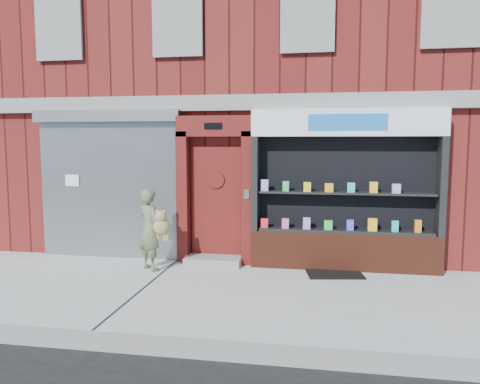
# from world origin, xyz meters

# --- Properties ---
(ground) EXTENTS (80.00, 80.00, 0.00)m
(ground) POSITION_xyz_m (0.00, 0.00, 0.00)
(ground) COLOR #9E9E99
(ground) RESTS_ON ground
(curb) EXTENTS (60.00, 0.30, 0.12)m
(curb) POSITION_xyz_m (0.00, -2.15, 0.06)
(curb) COLOR gray
(curb) RESTS_ON ground
(building) EXTENTS (12.00, 8.16, 8.00)m
(building) POSITION_xyz_m (-0.00, 5.99, 4.00)
(building) COLOR #5D1615
(building) RESTS_ON ground
(shutter_bay) EXTENTS (3.10, 0.30, 3.04)m
(shutter_bay) POSITION_xyz_m (-3.00, 1.93, 1.72)
(shutter_bay) COLOR gray
(shutter_bay) RESTS_ON ground
(red_door_bay) EXTENTS (1.52, 0.58, 2.90)m
(red_door_bay) POSITION_xyz_m (-0.75, 1.86, 1.46)
(red_door_bay) COLOR #4E0F0D
(red_door_bay) RESTS_ON ground
(pharmacy_bay) EXTENTS (3.50, 0.41, 3.00)m
(pharmacy_bay) POSITION_xyz_m (1.75, 1.81, 1.37)
(pharmacy_bay) COLOR #5D2416
(pharmacy_bay) RESTS_ON ground
(woman) EXTENTS (0.75, 0.63, 1.54)m
(woman) POSITION_xyz_m (-1.81, 1.12, 0.78)
(woman) COLOR #5D6A45
(woman) RESTS_ON ground
(doormat) EXTENTS (1.09, 0.85, 0.02)m
(doormat) POSITION_xyz_m (1.57, 1.40, 0.01)
(doormat) COLOR black
(doormat) RESTS_ON ground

